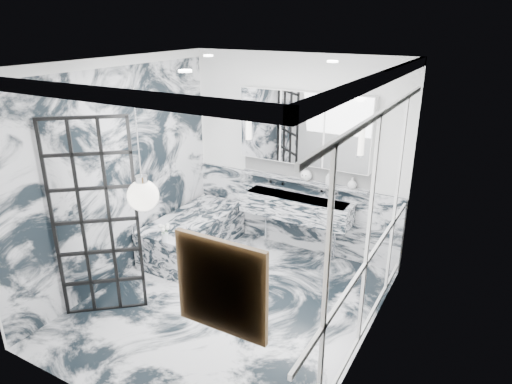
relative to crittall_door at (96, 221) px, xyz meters
The scene contains 25 objects.
floor 1.83m from the crittall_door, 32.63° to the left, with size 3.60×3.60×0.00m, color silver.
ceiling 2.19m from the crittall_door, 32.63° to the left, with size 3.60×3.60×0.00m, color white.
wall_back 2.85m from the crittall_door, 64.94° to the left, with size 3.60×3.60×0.00m, color white.
wall_front 1.60m from the crittall_door, 40.63° to the right, with size 3.60×3.60×0.00m, color white.
wall_left 0.90m from the crittall_door, 117.40° to the left, with size 3.60×3.60×0.00m, color white.
wall_right 2.92m from the crittall_door, 15.35° to the left, with size 3.60×3.60×0.00m, color white.
marble_clad_back 2.88m from the crittall_door, 64.72° to the left, with size 3.18×0.05×1.05m, color silver.
marble_clad_left 0.88m from the crittall_door, 116.51° to the left, with size 0.02×3.56×2.68m, color silver.
panel_molding 2.89m from the crittall_door, 15.46° to the left, with size 0.03×3.40×2.30m, color white.
soap_bottle_a 3.04m from the crittall_door, 54.67° to the left, with size 0.08×0.08×0.20m, color #8C5919.
soap_bottle_b 3.04m from the crittall_door, 54.54° to the left, with size 0.08×0.08×0.18m, color #4C4C51.
soap_bottle_c 3.23m from the crittall_door, 50.03° to the left, with size 0.12×0.12×0.16m, color silver.
face_pot 2.86m from the crittall_door, 60.23° to the left, with size 0.16×0.16×0.16m, color white.
amber_bottle 2.87m from the crittall_door, 59.84° to the left, with size 0.04×0.04×0.10m, color #8C5919.
flower_vase 1.04m from the crittall_door, 77.34° to the left, with size 0.09×0.09×0.12m, color silver.
crittall_door is the anchor object (origin of this frame).
artwork 2.54m from the crittall_door, 23.29° to the right, with size 0.58×0.06×0.58m, color #BF8013.
pendant_light 1.53m from the crittall_door, 23.02° to the right, with size 0.26×0.26×0.26m, color white.
trough_sink 2.72m from the crittall_door, 59.83° to the left, with size 1.60×0.45×0.30m, color silver.
ledge 2.83m from the crittall_door, 61.50° to the left, with size 1.90×0.14×0.04m, color silver.
subway_tile 2.89m from the crittall_door, 62.09° to the left, with size 1.90×0.03×0.23m, color white.
mirror_cabinet 2.92m from the crittall_door, 61.55° to the left, with size 1.90×0.16×1.00m, color white.
sconce_left 2.54m from the crittall_door, 77.51° to the left, with size 0.07×0.07×0.40m, color white.
sconce_right 3.30m from the crittall_door, 47.85° to the left, with size 0.07×0.07×0.40m, color white.
bathtub 1.88m from the crittall_door, 89.10° to the left, with size 0.75×1.65×0.55m, color silver.
Camera 1 is at (2.54, -3.86, 3.22)m, focal length 32.00 mm.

